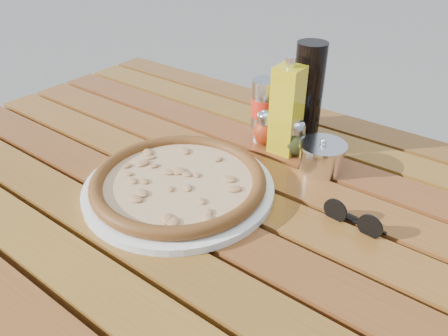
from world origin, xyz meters
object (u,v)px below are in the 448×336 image
Objects in this scene: pizza at (179,181)px; pepper_shaker at (266,128)px; soda_can at (265,105)px; parmesan_tin at (322,156)px; dark_bottle at (308,92)px; plate at (179,188)px; olive_oil_cruet at (287,110)px; sunglasses at (353,219)px; table at (218,216)px; oregano_shaker at (295,138)px.

pepper_shaker reaches higher than pizza.
parmesan_tin is at bearing -24.95° from soda_can.
pepper_shaker is at bearing -122.68° from dark_bottle.
plate is 0.28m from olive_oil_cruet.
sunglasses is at bearing -29.34° from pepper_shaker.
parmesan_tin is at bearing -47.36° from dark_bottle.
pepper_shaker is at bearing 83.41° from pizza.
sunglasses reaches higher than plate.
soda_can is 0.98× the size of parmesan_tin.
dark_bottle is at bearing 82.96° from table.
pizza is 0.26m from pepper_shaker.
pizza is 3.82× the size of soda_can.
parmesan_tin is (0.10, -0.02, -0.07)m from olive_oil_cruet.
dark_bottle is 1.80× the size of parmesan_tin.
sunglasses is at bearing 18.36° from plate.
pepper_shaker is 0.08m from olive_oil_cruet.
pepper_shaker is (0.03, 0.25, 0.03)m from plate.
plate is 4.39× the size of pepper_shaker.
pepper_shaker is 0.67× the size of parmesan_tin.
olive_oil_cruet reaches higher than table.
pepper_shaker is (-0.02, 0.20, 0.11)m from table.
pepper_shaker is 0.08m from soda_can.
olive_oil_cruet is 0.12m from parmesan_tin.
dark_bottle is at bearing 76.31° from plate.
parmesan_tin is (0.18, 0.23, 0.02)m from plate.
sunglasses is (0.20, -0.15, -0.02)m from oregano_shaker.
soda_can is (-0.02, 0.32, 0.05)m from plate.
plate is at bearing -129.23° from table.
pizza is at bearing -103.69° from dark_bottle.
plate is 2.94× the size of parmesan_tin.
sunglasses is at bearing -34.34° from olive_oil_cruet.
plate is at bearing -112.24° from oregano_shaker.
soda_can is (-0.06, 0.26, 0.13)m from table.
soda_can is 0.57× the size of olive_oil_cruet.
pepper_shaker reaches higher than sunglasses.
dark_bottle is 0.34m from sunglasses.
table is at bearing -165.54° from sunglasses.
soda_can is at bearing 123.86° from pepper_shaker.
soda_can is (-0.10, -0.01, -0.05)m from dark_bottle.
oregano_shaker reaches higher than pizza.
parmesan_tin is (0.15, -0.02, -0.01)m from pepper_shaker.
olive_oil_cruet is at bearing -0.06° from pepper_shaker.
soda_can is at bearing 155.05° from parmesan_tin.
sunglasses is at bearing 9.39° from table.
oregano_shaker reaches higher than parmesan_tin.
dark_bottle is 0.08m from olive_oil_cruet.
pizza is at bearing -96.59° from pepper_shaker.
olive_oil_cruet reaches higher than plate.
olive_oil_cruet is (0.08, 0.25, 0.09)m from plate.
dark_bottle reaches higher than plate.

